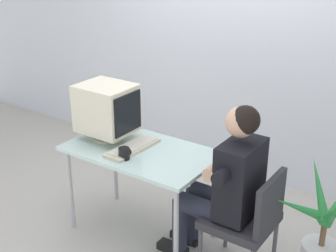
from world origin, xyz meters
TOP-DOWN VIEW (x-y plane):
  - ground_plane at (0.00, 0.00)m, footprint 12.00×12.00m
  - wall_back at (0.30, 1.40)m, footprint 8.00×0.10m
  - desk at (0.00, 0.00)m, footprint 1.12×0.66m
  - crt_monitor at (-0.33, 0.02)m, footprint 0.42×0.35m
  - keyboard at (-0.05, -0.03)m, footprint 0.19×0.48m
  - office_chair at (0.90, 0.01)m, footprint 0.45×0.45m
  - person_seated at (0.71, 0.01)m, footprint 0.70×0.57m
  - potted_plant at (1.32, 0.33)m, footprint 0.65×0.70m
  - desk_mug at (-0.00, -0.19)m, footprint 0.08×0.09m

SIDE VIEW (x-z plane):
  - ground_plane at x=0.00m, z-range 0.00..0.00m
  - potted_plant at x=1.32m, z-range -0.08..0.73m
  - office_chair at x=0.90m, z-range 0.06..0.87m
  - desk at x=0.00m, z-range 0.30..1.03m
  - person_seated at x=0.71m, z-range 0.05..1.30m
  - keyboard at x=-0.05m, z-range 0.73..0.76m
  - desk_mug at x=0.00m, z-range 0.73..0.82m
  - crt_monitor at x=-0.33m, z-range 0.76..1.20m
  - wall_back at x=0.30m, z-range 0.00..3.00m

